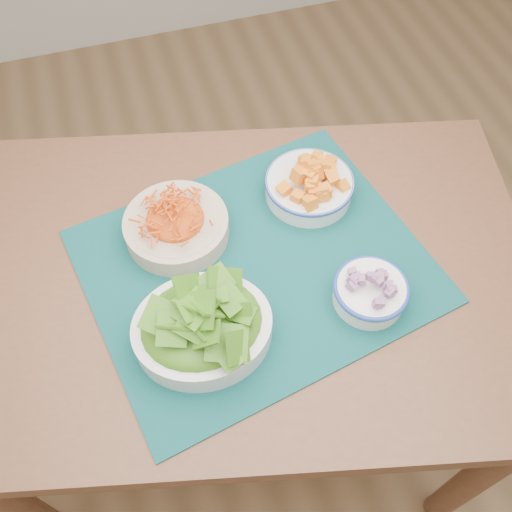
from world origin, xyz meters
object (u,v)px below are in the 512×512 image
Objects in this scene: carrot_bowl at (176,222)px; onion_bowl at (371,289)px; squash_bowl at (310,180)px; lettuce_bowl at (202,323)px; placemat at (256,266)px; table at (243,300)px.

carrot_bowl is 1.57× the size of onion_bowl.
carrot_bowl is at bearing -176.08° from squash_bowl.
lettuce_bowl reaches higher than squash_bowl.
lettuce_bowl is (-0.13, -0.11, 0.05)m from placemat.
squash_bowl is 0.93× the size of lettuce_bowl.
placemat is at bearing 44.66° from lettuce_bowl.
table is 0.21m from carrot_bowl.
table is 7.59× the size of onion_bowl.
placemat is 0.21m from onion_bowl.
table is 0.23m from lettuce_bowl.
onion_bowl reaches higher than placemat.
placemat is 0.18m from lettuce_bowl.
carrot_bowl is at bearing 126.76° from placemat.
onion_bowl is at bearing -39.62° from carrot_bowl.
carrot_bowl reaches higher than placemat.
table is 4.85× the size of carrot_bowl.
onion_bowl is (0.19, -0.13, 0.15)m from table.
squash_bowl is at bearing 49.92° from table.
onion_bowl is at bearing -86.13° from squash_bowl.
lettuce_bowl reaches higher than placemat.
placemat is at bearing 12.17° from table.
lettuce_bowl reaches higher than table.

